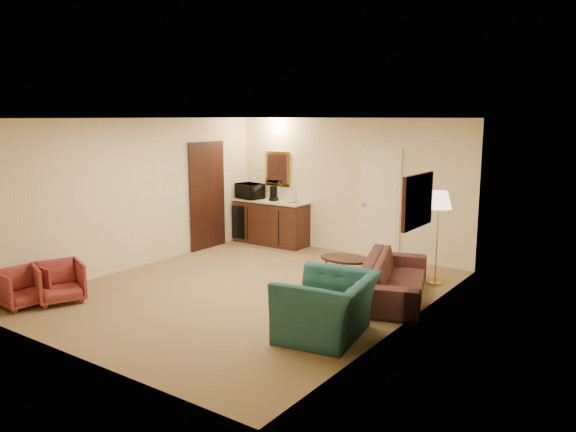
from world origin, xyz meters
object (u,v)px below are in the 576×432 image
object	(u,v)px
sofa	(395,270)
coffee_table	(344,272)
wetbar_cabinet	(271,222)
teal_armchair	(327,296)
rose_chair_far	(22,286)
floor_lamp	(437,238)
waste_bin	(295,240)
coffee_maker	(274,194)
rose_chair_near	(59,280)
microwave	(250,189)

from	to	relation	value
sofa	coffee_table	world-z (taller)	sofa
wetbar_cabinet	teal_armchair	bearing A→B (deg)	-45.56
rose_chair_far	coffee_table	xyz separation A→B (m)	(3.22, 3.41, -0.07)
wetbar_cabinet	floor_lamp	world-z (taller)	floor_lamp
wetbar_cabinet	coffee_table	distance (m)	3.23
waste_bin	floor_lamp	bearing A→B (deg)	-12.75
sofa	teal_armchair	bearing A→B (deg)	159.38
waste_bin	coffee_maker	xyz separation A→B (m)	(-0.55, 0.05, 0.90)
rose_chair_far	rose_chair_near	bearing A→B (deg)	-26.86
sofa	microwave	distance (m)	4.50
rose_chair_near	floor_lamp	size ratio (longest dim) A/B	0.43
rose_chair_far	floor_lamp	world-z (taller)	floor_lamp
rose_chair_near	rose_chair_far	world-z (taller)	rose_chair_near
sofa	rose_chair_near	xyz separation A→B (m)	(-3.85, -2.93, -0.09)
coffee_table	floor_lamp	world-z (taller)	floor_lamp
rose_chair_near	coffee_maker	world-z (taller)	coffee_maker
microwave	wetbar_cabinet	bearing A→B (deg)	21.59
microwave	sofa	bearing A→B (deg)	-9.03
wetbar_cabinet	microwave	bearing A→B (deg)	-172.13
rose_chair_near	rose_chair_far	size ratio (longest dim) A/B	1.09
sofa	rose_chair_far	xyz separation A→B (m)	(-4.10, -3.35, -0.12)
teal_armchair	coffee_table	distance (m)	2.09
teal_armchair	rose_chair_near	distance (m)	3.96
floor_lamp	rose_chair_near	bearing A→B (deg)	-136.24
waste_bin	sofa	bearing A→B (deg)	-30.21
coffee_table	microwave	size ratio (longest dim) A/B	1.39
wetbar_cabinet	coffee_maker	size ratio (longest dim) A/B	5.55
microwave	coffee_maker	distance (m)	0.60
teal_armchair	coffee_maker	xyz separation A→B (m)	(-3.45, 3.60, 0.56)
rose_chair_far	coffee_table	world-z (taller)	rose_chair_far
wetbar_cabinet	sofa	world-z (taller)	wetbar_cabinet
coffee_table	microwave	distance (m)	3.73
rose_chair_far	microwave	size ratio (longest dim) A/B	1.03
rose_chair_far	microwave	distance (m)	5.13
rose_chair_near	microwave	distance (m)	4.72
floor_lamp	waste_bin	size ratio (longest dim) A/B	4.43
sofa	waste_bin	distance (m)	3.42
coffee_maker	rose_chair_far	bearing A→B (deg)	-96.11
rose_chair_near	microwave	size ratio (longest dim) A/B	1.11
teal_armchair	waste_bin	bearing A→B (deg)	-150.07
teal_armchair	rose_chair_far	world-z (taller)	teal_armchair
sofa	waste_bin	world-z (taller)	sofa
coffee_table	floor_lamp	size ratio (longest dim) A/B	0.54
teal_armchair	rose_chair_near	bearing A→B (deg)	-83.17
rose_chair_near	floor_lamp	distance (m)	5.69
rose_chair_far	coffee_maker	distance (m)	5.20
waste_bin	coffee_table	bearing A→B (deg)	-38.55
floor_lamp	waste_bin	xyz separation A→B (m)	(-3.20, 0.72, -0.58)
wetbar_cabinet	sofa	bearing A→B (deg)	-26.41
teal_armchair	coffee_maker	distance (m)	5.02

